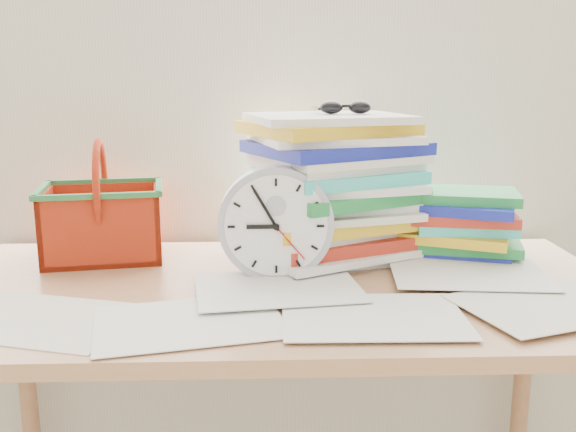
{
  "coord_description": "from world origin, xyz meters",
  "views": [
    {
      "loc": [
        -0.03,
        0.35,
        1.17
      ],
      "look_at": [
        0.01,
        1.6,
        0.89
      ],
      "focal_mm": 40.0,
      "sensor_mm": 36.0,
      "label": 1
    }
  ],
  "objects_px": {
    "paper_stack": "(334,187)",
    "desk": "(281,320)",
    "clock": "(276,223)",
    "basket": "(102,201)",
    "book_stack": "(462,225)"
  },
  "relations": [
    {
      "from": "paper_stack",
      "to": "basket",
      "type": "xyz_separation_m",
      "value": [
        -0.53,
        0.02,
        -0.03
      ]
    },
    {
      "from": "clock",
      "to": "paper_stack",
      "type": "bearing_deg",
      "value": 49.14
    },
    {
      "from": "book_stack",
      "to": "paper_stack",
      "type": "bearing_deg",
      "value": 176.11
    },
    {
      "from": "book_stack",
      "to": "basket",
      "type": "xyz_separation_m",
      "value": [
        -0.83,
        0.04,
        0.06
      ]
    },
    {
      "from": "paper_stack",
      "to": "book_stack",
      "type": "bearing_deg",
      "value": -3.89
    },
    {
      "from": "paper_stack",
      "to": "desk",
      "type": "bearing_deg",
      "value": -121.99
    },
    {
      "from": "desk",
      "to": "book_stack",
      "type": "relative_size",
      "value": 5.23
    },
    {
      "from": "desk",
      "to": "basket",
      "type": "relative_size",
      "value": 5.16
    },
    {
      "from": "desk",
      "to": "basket",
      "type": "bearing_deg",
      "value": 151.77
    },
    {
      "from": "desk",
      "to": "paper_stack",
      "type": "bearing_deg",
      "value": 58.01
    },
    {
      "from": "desk",
      "to": "paper_stack",
      "type": "height_order",
      "value": "paper_stack"
    },
    {
      "from": "paper_stack",
      "to": "clock",
      "type": "height_order",
      "value": "paper_stack"
    },
    {
      "from": "desk",
      "to": "clock",
      "type": "bearing_deg",
      "value": 101.29
    },
    {
      "from": "paper_stack",
      "to": "clock",
      "type": "relative_size",
      "value": 1.56
    },
    {
      "from": "paper_stack",
      "to": "clock",
      "type": "bearing_deg",
      "value": -130.86
    }
  ]
}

